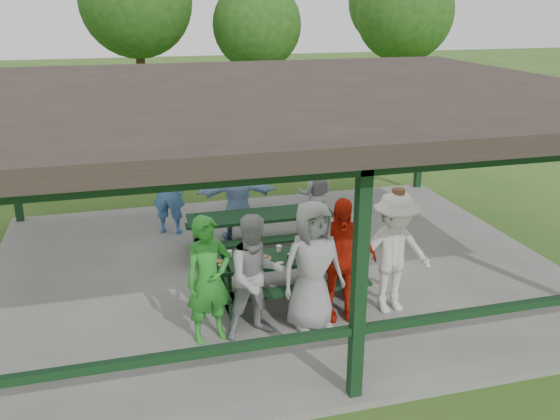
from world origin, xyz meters
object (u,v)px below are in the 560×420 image
object	(u,v)px
picnic_table_far	(261,227)
contestant_green	(208,280)
picnic_table_near	(287,272)
pickup_truck	(255,125)
contestant_grey_left	(256,277)
contestant_red	(340,259)
contestant_white_fedora	(394,253)
contestant_grey_mid	(312,266)
spectator_lblue	(237,196)
spectator_blue	(168,189)
spectator_grey	(316,194)
farm_trailer	(73,142)

from	to	relation	value
picnic_table_far	contestant_green	size ratio (longest dim) A/B	1.48
picnic_table_near	pickup_truck	size ratio (longest dim) A/B	0.42
contestant_grey_left	contestant_red	distance (m)	1.32
contestant_white_fedora	contestant_grey_mid	bearing A→B (deg)	-177.28
picnic_table_far	spectator_lblue	xyz separation A→B (m)	(-0.28, 0.80, 0.39)
picnic_table_far	spectator_blue	xyz separation A→B (m)	(-1.60, 1.42, 0.46)
picnic_table_near	spectator_blue	distance (m)	3.79
spectator_blue	picnic_table_near	bearing A→B (deg)	136.67
contestant_green	contestant_grey_mid	world-z (taller)	contestant_grey_mid
contestant_grey_mid	contestant_red	world-z (taller)	contestant_grey_mid
contestant_green	spectator_blue	xyz separation A→B (m)	(-0.18, 4.29, 0.02)
picnic_table_far	contestant_grey_mid	distance (m)	2.97
picnic_table_near	contestant_green	bearing A→B (deg)	-147.63
contestant_white_fedora	picnic_table_far	bearing A→B (deg)	113.31
contestant_grey_left	spectator_blue	xyz separation A→B (m)	(-0.84, 4.36, 0.03)
picnic_table_near	spectator_grey	size ratio (longest dim) A/B	1.54
spectator_grey	pickup_truck	bearing A→B (deg)	-71.15
contestant_white_fedora	spectator_grey	size ratio (longest dim) A/B	1.30
contestant_red	spectator_grey	bearing A→B (deg)	85.61
spectator_lblue	pickup_truck	bearing A→B (deg)	-100.39
contestant_grey_mid	contestant_white_fedora	distance (m)	1.36
picnic_table_far	contestant_green	bearing A→B (deg)	-116.27
picnic_table_near	spectator_grey	distance (m)	3.18
pickup_truck	spectator_lblue	bearing A→B (deg)	170.84
picnic_table_near	spectator_blue	world-z (taller)	spectator_blue
picnic_table_near	spectator_blue	bearing A→B (deg)	114.56
spectator_grey	picnic_table_near	bearing A→B (deg)	85.87
contestant_red	pickup_truck	xyz separation A→B (m)	(1.30, 11.32, -0.27)
contestant_grey_mid	spectator_blue	xyz separation A→B (m)	(-1.67, 4.35, -0.03)
picnic_table_far	spectator_blue	distance (m)	2.19
spectator_lblue	picnic_table_far	bearing A→B (deg)	114.51
contestant_red	contestant_white_fedora	world-z (taller)	contestant_white_fedora
contestant_green	spectator_grey	xyz separation A→B (m)	(2.79, 3.70, -0.16)
spectator_blue	pickup_truck	bearing A→B (deg)	-93.69
spectator_blue	contestant_grey_left	bearing A→B (deg)	123.05
picnic_table_far	spectator_blue	bearing A→B (deg)	138.48
farm_trailer	contestant_grey_mid	bearing A→B (deg)	-62.60
spectator_lblue	farm_trailer	world-z (taller)	spectator_lblue
picnic_table_near	contestant_grey_mid	world-z (taller)	contestant_grey_mid
contestant_grey_left	contestant_red	world-z (taller)	contestant_red
picnic_table_near	spectator_grey	xyz separation A→B (m)	(1.41, 2.83, 0.29)
picnic_table_near	picnic_table_far	size ratio (longest dim) A/B	0.86
spectator_grey	pickup_truck	size ratio (longest dim) A/B	0.27
picnic_table_far	pickup_truck	xyz separation A→B (m)	(1.86, 8.57, 0.20)
pickup_truck	contestant_grey_left	bearing A→B (deg)	173.46
contestant_grey_left	contestant_white_fedora	distance (m)	2.18
spectator_lblue	spectator_blue	distance (m)	1.45
contestant_white_fedora	pickup_truck	xyz separation A→B (m)	(0.44, 11.35, -0.28)
picnic_table_near	contestant_red	distance (m)	1.07
farm_trailer	contestant_green	bearing A→B (deg)	-69.86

